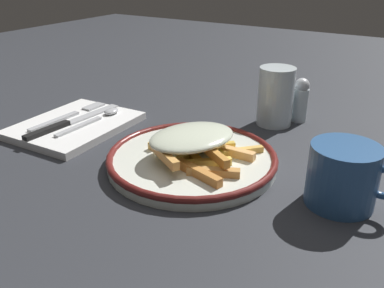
# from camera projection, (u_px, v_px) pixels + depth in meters

# --- Properties ---
(ground_plane) EXTENTS (2.60, 2.60, 0.00)m
(ground_plane) POSITION_uv_depth(u_px,v_px,m) (192.00, 165.00, 0.63)
(ground_plane) COLOR #2D3035
(plate) EXTENTS (0.26, 0.26, 0.02)m
(plate) POSITION_uv_depth(u_px,v_px,m) (192.00, 159.00, 0.63)
(plate) COLOR silver
(plate) RESTS_ON ground_plane
(fries_heap) EXTENTS (0.18, 0.16, 0.04)m
(fries_heap) POSITION_uv_depth(u_px,v_px,m) (194.00, 143.00, 0.61)
(fries_heap) COLOR gold
(fries_heap) RESTS_ON plate
(napkin) EXTENTS (0.18, 0.22, 0.01)m
(napkin) POSITION_uv_depth(u_px,v_px,m) (75.00, 125.00, 0.76)
(napkin) COLOR white
(napkin) RESTS_ON ground_plane
(fork) EXTENTS (0.02, 0.18, 0.00)m
(fork) POSITION_uv_depth(u_px,v_px,m) (69.00, 116.00, 0.78)
(fork) COLOR silver
(fork) RESTS_ON napkin
(knife) EXTENTS (0.03, 0.21, 0.01)m
(knife) POSITION_uv_depth(u_px,v_px,m) (66.00, 123.00, 0.74)
(knife) COLOR black
(knife) RESTS_ON napkin
(spoon) EXTENTS (0.02, 0.15, 0.01)m
(spoon) POSITION_uv_depth(u_px,v_px,m) (99.00, 117.00, 0.77)
(spoon) COLOR silver
(spoon) RESTS_ON napkin
(water_glass) EXTENTS (0.07, 0.07, 0.11)m
(water_glass) POSITION_uv_depth(u_px,v_px,m) (276.00, 96.00, 0.76)
(water_glass) COLOR silver
(water_glass) RESTS_ON ground_plane
(coffee_mug) EXTENTS (0.11, 0.09, 0.08)m
(coffee_mug) POSITION_uv_depth(u_px,v_px,m) (343.00, 176.00, 0.52)
(coffee_mug) COLOR #305A90
(coffee_mug) RESTS_ON ground_plane
(salt_shaker) EXTENTS (0.03, 0.03, 0.08)m
(salt_shaker) POSITION_uv_depth(u_px,v_px,m) (300.00, 100.00, 0.78)
(salt_shaker) COLOR silver
(salt_shaker) RESTS_ON ground_plane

